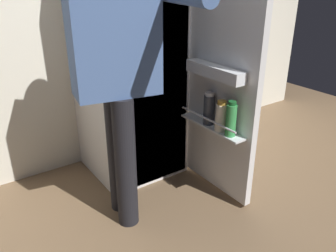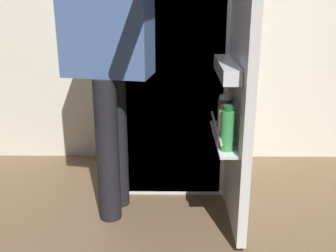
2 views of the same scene
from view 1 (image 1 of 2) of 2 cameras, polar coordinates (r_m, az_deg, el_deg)
ground_plane at (r=2.32m, az=1.01°, el=-12.16°), size 5.63×5.63×0.00m
refrigerator at (r=2.35m, az=-5.62°, el=11.90°), size 0.65×1.18×1.76m
person at (r=1.81m, az=-8.35°, el=10.01°), size 0.54×0.78×1.57m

